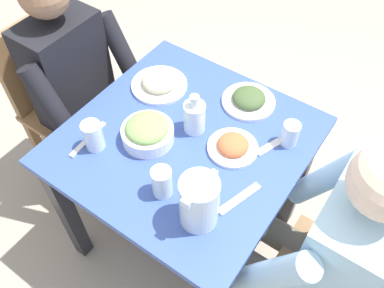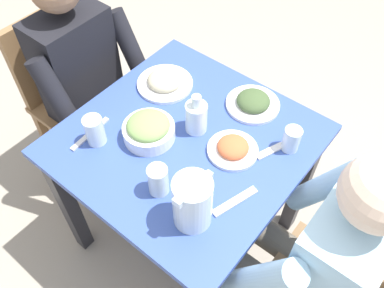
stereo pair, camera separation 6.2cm
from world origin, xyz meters
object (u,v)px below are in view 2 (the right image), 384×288
diner_far (95,87)px  water_glass_center (158,180)px  plate_beans (165,81)px  salad_bowl (149,129)px  plate_dolmas (253,102)px  diner_near (302,251)px  water_glass_near_left (292,139)px  water_glass_far_left (95,130)px  water_pitcher (193,202)px  dining_table (186,161)px  chair_far (72,91)px  oil_carafe (197,119)px  plate_rice_curry (233,148)px

diner_far → water_glass_center: 0.68m
plate_beans → salad_bowl: bearing=-150.2°
plate_beans → plate_dolmas: size_ratio=1.08×
plate_beans → diner_near: bearing=-106.6°
plate_dolmas → water_glass_near_left: bearing=-113.0°
salad_bowl → plate_beans: salad_bowl is taller
water_glass_far_left → water_glass_center: bearing=-92.6°
water_pitcher → water_glass_center: size_ratio=1.70×
salad_bowl → plate_dolmas: (0.37, -0.20, -0.02)m
plate_beans → water_glass_center: water_glass_center is taller
plate_dolmas → water_pitcher: bearing=-166.5°
dining_table → water_glass_near_left: 0.42m
salad_bowl → diner_near: bearing=-89.4°
dining_table → salad_bowl: (-0.08, 0.11, 0.18)m
chair_far → diner_near: (-0.10, -1.29, 0.15)m
dining_table → water_glass_near_left: size_ratio=8.81×
chair_far → water_pitcher: (-0.26, -0.97, 0.33)m
dining_table → water_glass_far_left: bearing=131.3°
plate_beans → plate_dolmas: (0.13, -0.34, -0.00)m
chair_far → salad_bowl: (-0.10, -0.64, 0.28)m
plate_dolmas → water_glass_far_left: water_glass_far_left is taller
oil_carafe → water_glass_far_left: bearing=137.9°
salad_bowl → plate_rice_curry: 0.31m
diner_near → water_glass_far_left: bearing=100.1°
water_glass_center → chair_far: bearing=72.9°
water_glass_far_left → water_glass_near_left: size_ratio=1.19×
plate_rice_curry → water_pitcher: bearing=-169.2°
chair_far → plate_dolmas: size_ratio=4.30×
chair_far → water_glass_far_left: size_ratio=7.97×
chair_far → plate_dolmas: bearing=-72.6°
dining_table → diner_far: 0.54m
plate_beans → water_glass_near_left: (0.03, -0.56, 0.03)m
water_pitcher → water_glass_far_left: water_pitcher is taller
water_glass_far_left → oil_carafe: (0.27, -0.24, 0.00)m
chair_far → plate_rice_curry: 0.95m
plate_beans → dining_table: bearing=-123.5°
plate_dolmas → salad_bowl: bearing=151.1°
water_glass_center → water_glass_near_left: water_glass_center is taller
diner_near → salad_bowl: diner_near is taller
chair_far → water_pitcher: 1.06m
water_glass_center → oil_carafe: oil_carafe is taller
diner_far → water_pitcher: 0.83m
plate_beans → water_glass_near_left: bearing=-86.5°
water_glass_far_left → water_glass_center: (-0.01, -0.31, -0.00)m
dining_table → oil_carafe: bearing=-3.5°
diner_near → diner_far: 1.08m
water_pitcher → salad_bowl: water_pitcher is taller
plate_rice_curry → dining_table: bearing=108.4°
diner_near → water_glass_near_left: diner_near is taller
water_pitcher → oil_carafe: bearing=36.5°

